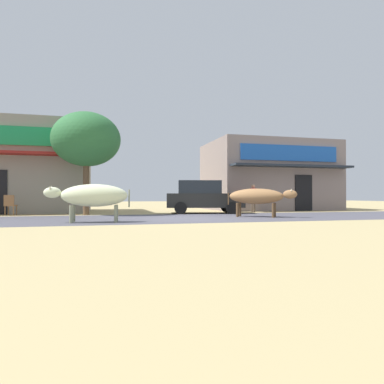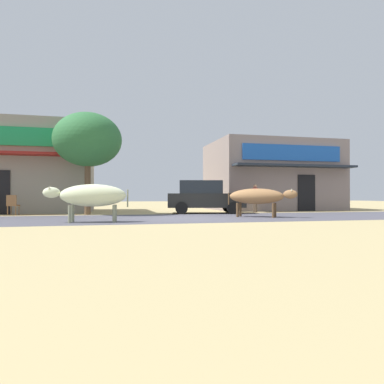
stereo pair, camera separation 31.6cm
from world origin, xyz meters
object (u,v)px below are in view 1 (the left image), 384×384
(cow_far_dark, at_px, (258,197))
(pedestrian_by_shop, at_px, (253,196))
(cafe_chair_by_doorway, at_px, (10,204))
(cow_near_brown, at_px, (93,196))
(roadside_tree, at_px, (86,140))
(parked_hatchback_car, at_px, (203,197))

(cow_far_dark, bearing_deg, pedestrian_by_shop, 67.85)
(cow_far_dark, height_order, cafe_chair_by_doorway, cow_far_dark)
(cow_near_brown, bearing_deg, pedestrian_by_shop, 32.30)
(roadside_tree, xyz_separation_m, cow_far_dark, (6.99, -3.52, -2.64))
(pedestrian_by_shop, xyz_separation_m, cafe_chair_by_doorway, (-11.81, -0.08, -0.35))
(cow_far_dark, bearing_deg, cow_near_brown, -168.64)
(cow_far_dark, bearing_deg, parked_hatchback_car, 110.22)
(parked_hatchback_car, height_order, pedestrian_by_shop, parked_hatchback_car)
(cow_near_brown, distance_m, cafe_chair_by_doorway, 6.27)
(roadside_tree, bearing_deg, cow_near_brown, -85.47)
(parked_hatchback_car, distance_m, cafe_chair_by_doorway, 8.94)
(parked_hatchback_car, relative_size, pedestrian_by_shop, 2.75)
(roadside_tree, bearing_deg, pedestrian_by_shop, 2.14)
(pedestrian_by_shop, bearing_deg, roadside_tree, -177.86)
(cow_far_dark, xyz_separation_m, pedestrian_by_shop, (1.56, 3.83, 0.01))
(roadside_tree, distance_m, cow_near_brown, 5.51)
(parked_hatchback_car, xyz_separation_m, cafe_chair_by_doorway, (-8.93, 0.18, -0.33))
(cow_far_dark, height_order, pedestrian_by_shop, pedestrian_by_shop)
(roadside_tree, height_order, parked_hatchback_car, roadside_tree)
(cow_far_dark, xyz_separation_m, cafe_chair_by_doorway, (-10.25, 3.76, -0.34))
(roadside_tree, relative_size, pedestrian_by_shop, 3.20)
(roadside_tree, bearing_deg, cow_far_dark, -26.71)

